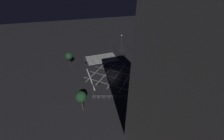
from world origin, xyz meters
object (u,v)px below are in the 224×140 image
at_px(traffic_light_ne_main, 97,86).
at_px(street_tree_near, 81,97).
at_px(street_lamp_west, 137,42).
at_px(traffic_light_nw_main, 149,75).
at_px(waiting_car, 137,91).
at_px(traffic_light_se_cross, 85,61).
at_px(traffic_light_median_north, 123,81).
at_px(traffic_light_sw_main, 121,53).
at_px(street_lamp_east, 121,44).
at_px(street_tree_far, 69,56).

relative_size(traffic_light_ne_main, street_tree_near, 0.84).
bearing_deg(street_lamp_west, traffic_light_nw_main, 71.09).
bearing_deg(traffic_light_ne_main, street_tree_near, -143.78).
bearing_deg(waiting_car, traffic_light_nw_main, -63.53).
bearing_deg(street_tree_near, traffic_light_se_cross, -101.73).
bearing_deg(traffic_light_nw_main, traffic_light_median_north, -2.51).
relative_size(traffic_light_sw_main, traffic_light_median_north, 1.11).
distance_m(street_lamp_east, street_tree_far, 20.15).
xyz_separation_m(traffic_light_ne_main, traffic_light_nw_main, (-15.13, 0.07, -0.12)).
relative_size(street_lamp_east, street_tree_near, 1.80).
height_order(traffic_light_ne_main, street_lamp_west, street_lamp_west).
height_order(traffic_light_ne_main, waiting_car, traffic_light_ne_main).
xyz_separation_m(traffic_light_ne_main, street_tree_near, (4.39, 3.21, 0.80)).
relative_size(street_tree_far, waiting_car, 1.19).
bearing_deg(street_lamp_east, traffic_light_se_cross, 10.09).
height_order(traffic_light_median_north, traffic_light_ne_main, traffic_light_ne_main).
bearing_deg(street_lamp_west, waiting_car, 61.41).
relative_size(traffic_light_se_cross, street_tree_near, 0.73).
bearing_deg(traffic_light_sw_main, traffic_light_ne_main, 49.68).
height_order(traffic_light_sw_main, traffic_light_median_north, traffic_light_sw_main).
height_order(street_lamp_west, waiting_car, street_lamp_west).
relative_size(traffic_light_median_north, street_tree_far, 0.79).
height_order(street_tree_far, waiting_car, street_tree_far).
distance_m(traffic_light_nw_main, street_lamp_east, 18.46).
bearing_deg(waiting_car, street_lamp_east, -11.94).
bearing_deg(traffic_light_sw_main, street_lamp_east, -110.57).
xyz_separation_m(traffic_light_median_north, traffic_light_se_cross, (7.65, -15.19, 0.08)).
height_order(traffic_light_sw_main, street_lamp_east, street_lamp_east).
bearing_deg(waiting_car, street_tree_near, 92.56).
bearing_deg(street_tree_far, traffic_light_sw_main, 171.36).
height_order(traffic_light_nw_main, street_tree_near, street_tree_near).
height_order(traffic_light_ne_main, street_tree_far, street_tree_far).
bearing_deg(traffic_light_sw_main, street_lamp_west, -167.07).
height_order(traffic_light_median_north, traffic_light_se_cross, traffic_light_se_cross).
distance_m(traffic_light_median_north, traffic_light_se_cross, 17.01).
bearing_deg(traffic_light_ne_main, traffic_light_se_cross, 91.89).
bearing_deg(traffic_light_nw_main, traffic_light_ne_main, -0.27).
xyz_separation_m(traffic_light_ne_main, street_lamp_west, (-21.30, -17.96, 2.81)).
height_order(traffic_light_median_north, street_lamp_west, street_lamp_west).
xyz_separation_m(street_lamp_west, street_tree_far, (26.79, -1.20, -2.41)).
xyz_separation_m(traffic_light_nw_main, street_lamp_east, (0.63, -18.21, 2.93)).
bearing_deg(traffic_light_median_north, traffic_light_se_cross, 26.74).
relative_size(traffic_light_se_cross, street_lamp_west, 0.43).
distance_m(traffic_light_se_cross, street_lamp_east, 15.57).
distance_m(traffic_light_sw_main, traffic_light_ne_main, 21.29).
distance_m(traffic_light_ne_main, traffic_light_se_cross, 15.49).
bearing_deg(traffic_light_sw_main, waiting_car, 78.98).
distance_m(traffic_light_ne_main, waiting_car, 10.77).
xyz_separation_m(traffic_light_sw_main, street_tree_near, (18.16, 19.45, 0.85)).
height_order(traffic_light_nw_main, street_lamp_east, street_lamp_east).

